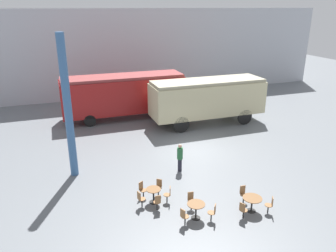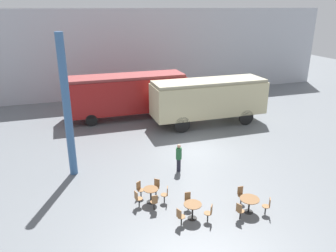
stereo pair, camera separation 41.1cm
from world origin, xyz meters
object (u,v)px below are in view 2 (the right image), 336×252
at_px(passenger_coach_vintage, 209,97).
at_px(cafe_table_far, 249,201).
at_px(cafe_chair_0, 188,200).
at_px(visitor_person, 179,157).
at_px(streamlined_locomotive, 135,93).
at_px(cafe_table_mid, 151,192).
at_px(cafe_table_near, 193,207).

relative_size(passenger_coach_vintage, cafe_table_far, 10.14).
xyz_separation_m(cafe_chair_0, visitor_person, (0.88, 3.78, 0.42)).
distance_m(cafe_table_far, visitor_person, 5.24).
distance_m(streamlined_locomotive, cafe_table_far, 15.94).
height_order(passenger_coach_vintage, visitor_person, passenger_coach_vintage).
bearing_deg(cafe_table_far, cafe_chair_0, 156.68).
height_order(cafe_table_mid, cafe_chair_0, cafe_chair_0).
distance_m(passenger_coach_vintage, visitor_person, 8.94).
bearing_deg(cafe_chair_0, visitor_person, 172.75).
relative_size(streamlined_locomotive, cafe_chair_0, 14.20).
bearing_deg(passenger_coach_vintage, visitor_person, -125.69).
distance_m(passenger_coach_vintage, cafe_chair_0, 12.63).
height_order(streamlined_locomotive, cafe_table_near, streamlined_locomotive).
xyz_separation_m(cafe_table_far, visitor_person, (-1.76, 4.92, 0.34)).
bearing_deg(cafe_table_far, passenger_coach_vintage, 74.33).
bearing_deg(cafe_chair_0, cafe_table_far, 72.61).
relative_size(cafe_table_near, cafe_chair_0, 0.95).
height_order(streamlined_locomotive, cafe_table_far, streamlined_locomotive).
bearing_deg(streamlined_locomotive, passenger_coach_vintage, -34.36).
height_order(streamlined_locomotive, passenger_coach_vintage, streamlined_locomotive).
bearing_deg(streamlined_locomotive, cafe_table_mid, -99.49).
bearing_deg(streamlined_locomotive, cafe_chair_0, -92.80).
bearing_deg(visitor_person, passenger_coach_vintage, 54.31).
height_order(streamlined_locomotive, cafe_chair_0, streamlined_locomotive).
bearing_deg(cafe_chair_0, passenger_coach_vintage, 157.06).
height_order(cafe_table_far, cafe_chair_0, cafe_chair_0).
height_order(cafe_table_near, cafe_table_mid, cafe_table_near).
bearing_deg(visitor_person, cafe_chair_0, -103.18).
height_order(cafe_table_near, cafe_chair_0, cafe_chair_0).
bearing_deg(cafe_table_mid, cafe_table_far, -28.15).
bearing_deg(cafe_table_near, visitor_person, 78.04).
distance_m(streamlined_locomotive, cafe_table_mid, 13.78).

